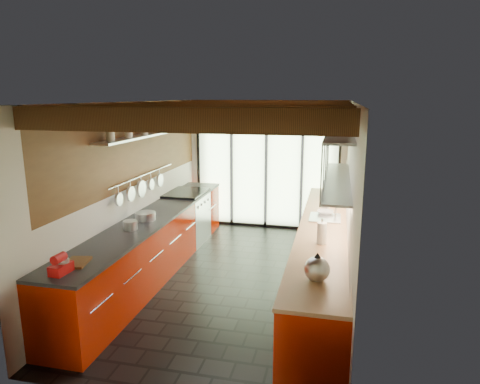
{
  "coord_description": "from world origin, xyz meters",
  "views": [
    {
      "loc": [
        1.41,
        -5.79,
        2.69
      ],
      "look_at": [
        -0.02,
        0.4,
        1.25
      ],
      "focal_mm": 32.0,
      "sensor_mm": 36.0,
      "label": 1
    }
  ],
  "objects": [
    {
      "name": "left_wall_fixtures",
      "position": [
        -1.47,
        0.18,
        1.85
      ],
      "size": [
        0.28,
        2.6,
        0.96
      ],
      "color": "silver",
      "rests_on": "ground"
    },
    {
      "name": "ceiling_beams",
      "position": [
        -0.0,
        0.38,
        2.46
      ],
      "size": [
        3.14,
        5.06,
        4.9
      ],
      "color": "#593316",
      "rests_on": "ground"
    },
    {
      "name": "cutting_board",
      "position": [
        -1.27,
        -1.98,
        0.93
      ],
      "size": [
        0.28,
        0.35,
        0.03
      ],
      "primitive_type": "cube",
      "rotation": [
        0.0,
        0.0,
        0.2
      ],
      "color": "brown",
      "rests_on": "left_counter"
    },
    {
      "name": "stand_mixer",
      "position": [
        -1.27,
        -2.24,
        1.01
      ],
      "size": [
        0.15,
        0.25,
        0.22
      ],
      "color": "red",
      "rests_on": "left_counter"
    },
    {
      "name": "left_counter",
      "position": [
        -1.28,
        0.0,
        0.46
      ],
      "size": [
        0.68,
        5.0,
        0.92
      ],
      "color": "#A51700",
      "rests_on": "ground"
    },
    {
      "name": "paper_towel",
      "position": [
        1.27,
        -0.75,
        1.05
      ],
      "size": [
        0.16,
        0.16,
        0.32
      ],
      "color": "white",
      "rests_on": "right_counter"
    },
    {
      "name": "right_counter",
      "position": [
        1.27,
        0.0,
        0.46
      ],
      "size": [
        0.68,
        5.0,
        0.92
      ],
      "color": "#A51700",
      "rests_on": "ground"
    },
    {
      "name": "kettle",
      "position": [
        1.27,
        -1.83,
        1.05
      ],
      "size": [
        0.33,
        0.35,
        0.3
      ],
      "color": "silver",
      "rests_on": "right_counter"
    },
    {
      "name": "upper_cabinets_right",
      "position": [
        1.43,
        0.3,
        1.85
      ],
      "size": [
        0.34,
        3.0,
        3.0
      ],
      "color": "silver",
      "rests_on": "ground"
    },
    {
      "name": "pot_large",
      "position": [
        -1.27,
        -0.75,
        0.98
      ],
      "size": [
        0.25,
        0.25,
        0.12
      ],
      "primitive_type": "cylinder",
      "rotation": [
        0.0,
        0.0,
        0.35
      ],
      "color": "silver",
      "rests_on": "left_counter"
    },
    {
      "name": "room_shell",
      "position": [
        0.0,
        0.0,
        1.65
      ],
      "size": [
        5.5,
        5.5,
        5.5
      ],
      "color": "silver",
      "rests_on": "ground"
    },
    {
      "name": "sink_assembly",
      "position": [
        1.29,
        0.4,
        0.96
      ],
      "size": [
        0.45,
        0.52,
        0.43
      ],
      "color": "silver",
      "rests_on": "right_counter"
    },
    {
      "name": "bowl",
      "position": [
        1.27,
        0.59,
        0.95
      ],
      "size": [
        0.25,
        0.25,
        0.06
      ],
      "primitive_type": "imported",
      "rotation": [
        0.0,
        0.0,
        -0.01
      ],
      "color": "silver",
      "rests_on": "right_counter"
    },
    {
      "name": "pot_small",
      "position": [
        -1.27,
        -0.28,
        0.98
      ],
      "size": [
        0.37,
        0.37,
        0.11
      ],
      "primitive_type": "cylinder",
      "rotation": [
        0.0,
        0.0,
        0.3
      ],
      "color": "silver",
      "rests_on": "left_counter"
    },
    {
      "name": "range_stove",
      "position": [
        -1.28,
        1.45,
        0.47
      ],
      "size": [
        0.66,
        0.9,
        0.97
      ],
      "color": "silver",
      "rests_on": "ground"
    },
    {
      "name": "glass_door",
      "position": [
        0.0,
        2.69,
        1.66
      ],
      "size": [
        2.95,
        0.1,
        2.9
      ],
      "color": "#C6EAAD",
      "rests_on": "ground"
    },
    {
      "name": "soap_bottle",
      "position": [
        1.27,
        0.94,
        1.02
      ],
      "size": [
        0.11,
        0.12,
        0.2
      ],
      "primitive_type": "imported",
      "rotation": [
        0.0,
        0.0,
        -0.32
      ],
      "color": "silver",
      "rests_on": "right_counter"
    },
    {
      "name": "ground",
      "position": [
        0.0,
        0.0,
        0.0
      ],
      "size": [
        5.5,
        5.5,
        0.0
      ],
      "primitive_type": "plane",
      "color": "black",
      "rests_on": "ground"
    }
  ]
}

